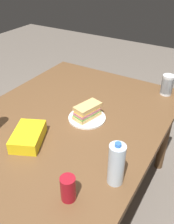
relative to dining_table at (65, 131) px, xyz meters
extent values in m
plane|color=#70665B|center=(0.00, 0.00, -0.68)|extent=(8.00, 8.00, 0.00)
cube|color=brown|center=(0.00, 0.00, 0.06)|extent=(1.57, 1.15, 0.04)
cylinder|color=brown|center=(0.70, -0.50, -0.32)|extent=(0.07, 0.07, 0.72)
cylinder|color=brown|center=(0.70, 0.50, -0.32)|extent=(0.07, 0.07, 0.72)
cylinder|color=white|center=(0.09, -0.11, 0.09)|extent=(0.23, 0.23, 0.01)
cube|color=#DBB26B|center=(0.09, -0.11, 0.11)|extent=(0.19, 0.13, 0.02)
cube|color=#599E3F|center=(0.09, -0.11, 0.12)|extent=(0.18, 0.13, 0.01)
cube|color=#C6727A|center=(0.09, -0.11, 0.14)|extent=(0.17, 0.12, 0.02)
cube|color=yellow|center=(0.09, -0.11, 0.15)|extent=(0.17, 0.12, 0.01)
cube|color=#DBB26B|center=(0.10, -0.11, 0.16)|extent=(0.19, 0.13, 0.02)
cylinder|color=maroon|center=(-0.46, -0.35, 0.14)|extent=(0.07, 0.07, 0.12)
cube|color=yellow|center=(-0.27, 0.05, 0.12)|extent=(0.27, 0.23, 0.07)
cylinder|color=silver|center=(0.66, -0.44, 0.13)|extent=(0.08, 0.08, 0.09)
cylinder|color=silver|center=(0.66, -0.44, 0.15)|extent=(0.08, 0.08, 0.09)
cylinder|color=silver|center=(0.66, -0.44, 0.17)|extent=(0.08, 0.08, 0.09)
cylinder|color=silver|center=(0.66, -0.44, 0.18)|extent=(0.08, 0.08, 0.09)
cylinder|color=silver|center=(-0.27, -0.48, 0.19)|extent=(0.07, 0.07, 0.21)
cylinder|color=blue|center=(-0.27, -0.48, 0.30)|extent=(0.03, 0.03, 0.02)
camera|label=1|loc=(-0.99, -0.76, 0.97)|focal=39.29mm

